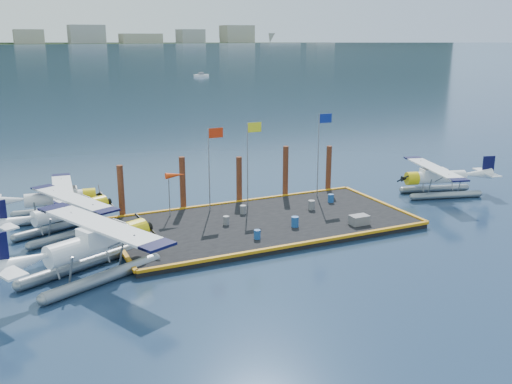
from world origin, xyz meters
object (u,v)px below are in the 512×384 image
Objects in this scene: piling_0 at (121,193)px; flagpole_red at (212,156)px; piling_1 at (183,185)px; windsock at (175,176)px; piling_4 at (329,170)px; drum_3 at (257,234)px; drum_5 at (243,210)px; seaplane_d at (437,179)px; crate at (359,220)px; seaplane_b at (69,213)px; drum_1 at (295,222)px; drum_0 at (226,220)px; drum_2 at (311,205)px; seaplane_a at (96,247)px; flagpole_yellow at (250,151)px; seaplane_c at (58,200)px; drum_4 at (331,198)px; piling_3 at (285,173)px; piling_2 at (239,181)px; flagpole_blue at (321,143)px.

flagpole_red is at bearing -14.46° from piling_0.
windsock is at bearing -122.66° from piling_1.
piling_4 is (12.50, 0.00, -0.10)m from piling_1.
drum_3 is 0.96× the size of drum_5.
seaplane_d is 7.05× the size of crate.
drum_1 is (13.63, -6.04, -0.65)m from seaplane_b.
seaplane_b is 1.00× the size of seaplane_d.
crate is (7.43, -0.30, 0.02)m from drum_3.
windsock is (-3.12, 6.87, 2.54)m from drum_3.
drum_3 reaches higher than drum_0.
drum_1 is at bearing 161.70° from crate.
drum_2 is at bearing 4.71° from drum_0.
flagpole_yellow is (12.50, 7.38, 2.87)m from seaplane_a.
drum_4 is at bearing 77.52° from seaplane_c.
seaplane_a is 14.97× the size of drum_1.
drum_5 is at bearing 115.89° from drum_1.
drum_1 is at bearing -57.75° from flagpole_red.
crate is (-1.08, -5.31, 0.00)m from drum_4.
drum_2 is 4.71m from piling_3.
drum_0 is 5.43m from piling_1.
drum_5 is (-16.88, 0.92, -0.66)m from seaplane_d.
drum_2 is 0.18× the size of piling_2.
flagpole_blue is (2.39, 2.89, 3.94)m from drum_2.
drum_2 is (16.58, -3.14, -0.65)m from seaplane_b.
drum_3 is 13.48m from piling_4.
flagpole_blue is (18.97, -0.25, 3.29)m from seaplane_b.
seaplane_d is at bearing 62.16° from seaplane_b.
drum_3 is 0.10× the size of flagpole_red.
windsock is at bearing 113.41° from seaplane_a.
drum_4 is 7.12m from piling_2.
drum_4 is (19.10, -5.94, -0.61)m from seaplane_c.
piling_4 is (20.30, 8.98, 0.35)m from seaplane_a.
flagpole_red reaches higher than drum_2.
flagpole_yellow is 9.67m from piling_0.
flagpole_red is (-0.39, 6.87, 3.70)m from drum_3.
flagpole_blue is at bearing -138.42° from piling_4.
flagpole_blue reaches higher than drum_2.
drum_0 is 5.08m from flagpole_red.
piling_0 is (3.77, 1.35, 0.61)m from seaplane_b.
windsock is at bearing -173.25° from piling_4.
drum_4 is 0.16× the size of piling_2.
seaplane_b is 11.83m from drum_5.
drum_2 is at bearing 105.82° from crate.
drum_0 is 10.71m from flagpole_blue.
flagpole_blue reaches higher than drum_1.
piling_3 is (8.50, 0.00, 0.05)m from piling_1.
flagpole_blue is at bearing -36.07° from piling_3.
flagpole_blue is (5.33, 5.79, 3.94)m from drum_1.
drum_0 is 6.96m from drum_2.
drum_2 is (2.95, 2.90, -0.00)m from drum_1.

